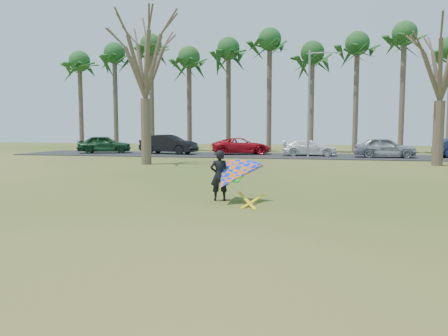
% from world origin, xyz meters
% --- Properties ---
extents(ground, '(100.00, 100.00, 0.00)m').
position_xyz_m(ground, '(0.00, 0.00, 0.00)').
color(ground, '#23480F').
rests_on(ground, ground).
extents(parking_strip, '(46.00, 7.00, 0.06)m').
position_xyz_m(parking_strip, '(0.00, 25.00, 0.03)').
color(parking_strip, black).
rests_on(parking_strip, ground).
extents(palm_0, '(4.84, 4.84, 10.84)m').
position_xyz_m(palm_0, '(-22.00, 31.00, 9.17)').
color(palm_0, '#4E3E2F').
rests_on(palm_0, ground).
extents(palm_1, '(4.84, 4.84, 11.54)m').
position_xyz_m(palm_1, '(-18.00, 31.00, 9.85)').
color(palm_1, '#47372A').
rests_on(palm_1, ground).
extents(palm_2, '(4.84, 4.84, 12.24)m').
position_xyz_m(palm_2, '(-14.00, 31.00, 10.52)').
color(palm_2, brown).
rests_on(palm_2, ground).
extents(palm_3, '(4.84, 4.84, 10.84)m').
position_xyz_m(palm_3, '(-10.00, 31.00, 9.17)').
color(palm_3, '#483A2B').
rests_on(palm_3, ground).
extents(palm_4, '(4.84, 4.84, 11.54)m').
position_xyz_m(palm_4, '(-6.00, 31.00, 9.85)').
color(palm_4, '#443629').
rests_on(palm_4, ground).
extents(palm_5, '(4.84, 4.84, 12.24)m').
position_xyz_m(palm_5, '(-2.00, 31.00, 10.52)').
color(palm_5, '#49382C').
rests_on(palm_5, ground).
extents(palm_6, '(4.84, 4.84, 10.84)m').
position_xyz_m(palm_6, '(2.00, 31.00, 9.17)').
color(palm_6, '#4C3C2D').
rests_on(palm_6, ground).
extents(palm_7, '(4.84, 4.84, 11.54)m').
position_xyz_m(palm_7, '(6.00, 31.00, 9.85)').
color(palm_7, brown).
rests_on(palm_7, ground).
extents(palm_8, '(4.84, 4.84, 12.24)m').
position_xyz_m(palm_8, '(10.00, 31.00, 10.52)').
color(palm_8, '#4D3F2E').
rests_on(palm_8, ground).
extents(bare_tree_left, '(6.60, 6.60, 9.70)m').
position_xyz_m(bare_tree_left, '(-8.00, 15.00, 6.92)').
color(bare_tree_left, brown).
rests_on(bare_tree_left, ground).
extents(bare_tree_right, '(6.27, 6.27, 9.21)m').
position_xyz_m(bare_tree_right, '(10.00, 18.00, 6.57)').
color(bare_tree_right, '#4D3B2E').
rests_on(bare_tree_right, ground).
extents(streetlight, '(2.28, 0.18, 8.00)m').
position_xyz_m(streetlight, '(2.16, 22.00, 4.46)').
color(streetlight, gray).
rests_on(streetlight, ground).
extents(car_0, '(5.05, 3.38, 1.60)m').
position_xyz_m(car_0, '(-16.22, 25.03, 0.86)').
color(car_0, '#193F21').
rests_on(car_0, parking_strip).
extents(car_1, '(5.29, 2.54, 1.67)m').
position_xyz_m(car_1, '(-10.14, 25.18, 0.90)').
color(car_1, black).
rests_on(car_1, parking_strip).
extents(car_2, '(5.58, 3.93, 1.41)m').
position_xyz_m(car_2, '(-3.80, 25.97, 0.77)').
color(car_2, red).
rests_on(car_2, parking_strip).
extents(car_3, '(4.50, 1.94, 1.29)m').
position_xyz_m(car_3, '(2.02, 25.22, 0.70)').
color(car_3, white).
rests_on(car_3, parking_strip).
extents(car_4, '(4.62, 1.91, 1.57)m').
position_xyz_m(car_4, '(7.75, 24.30, 0.84)').
color(car_4, '#92969E').
rests_on(car_4, parking_strip).
extents(kite_flyer, '(2.13, 2.39, 2.02)m').
position_xyz_m(kite_flyer, '(0.17, 2.17, 0.84)').
color(kite_flyer, black).
rests_on(kite_flyer, ground).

